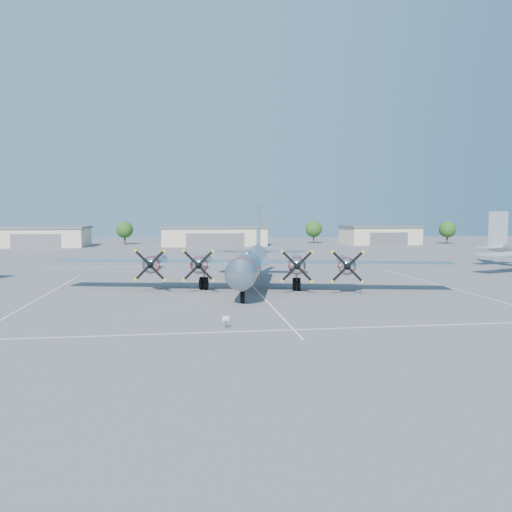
{
  "coord_description": "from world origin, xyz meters",
  "views": [
    {
      "loc": [
        -7.56,
        -56.38,
        8.13
      ],
      "look_at": [
        0.95,
        4.31,
        3.2
      ],
      "focal_mm": 35.0,
      "sensor_mm": 36.0,
      "label": 1
    }
  ],
  "objects": [
    {
      "name": "tree_east",
      "position": [
        30.0,
        88.0,
        4.22
      ],
      "size": [
        4.8,
        4.8,
        6.64
      ],
      "color": "#382619",
      "rests_on": "ground"
    },
    {
      "name": "hangar_center",
      "position": [
        0.0,
        81.96,
        2.71
      ],
      "size": [
        28.6,
        14.6,
        5.4
      ],
      "color": "beige",
      "rests_on": "ground"
    },
    {
      "name": "parking_lines",
      "position": [
        0.0,
        -1.75,
        0.01
      ],
      "size": [
        60.0,
        50.08,
        0.01
      ],
      "color": "silver",
      "rests_on": "ground"
    },
    {
      "name": "tree_west",
      "position": [
        -25.0,
        90.0,
        4.22
      ],
      "size": [
        4.8,
        4.8,
        6.64
      ],
      "color": "#382619",
      "rests_on": "ground"
    },
    {
      "name": "hangar_west",
      "position": [
        -45.0,
        81.96,
        2.71
      ],
      "size": [
        22.6,
        14.6,
        5.4
      ],
      "color": "beige",
      "rests_on": "ground"
    },
    {
      "name": "tree_far_east",
      "position": [
        68.0,
        80.0,
        4.22
      ],
      "size": [
        4.8,
        4.8,
        6.64
      ],
      "color": "#382619",
      "rests_on": "ground"
    },
    {
      "name": "main_bomber_b29",
      "position": [
        -0.28,
        -0.48,
        0.0
      ],
      "size": [
        48.82,
        38.19,
        9.64
      ],
      "primitive_type": null,
      "rotation": [
        0.0,
        0.0,
        -0.21
      ],
      "color": "silver",
      "rests_on": "ground"
    },
    {
      "name": "hangar_east",
      "position": [
        48.0,
        81.96,
        2.71
      ],
      "size": [
        20.6,
        14.6,
        5.4
      ],
      "color": "beige",
      "rests_on": "ground"
    },
    {
      "name": "ground",
      "position": [
        0.0,
        0.0,
        0.0
      ],
      "size": [
        260.0,
        260.0,
        0.0
      ],
      "primitive_type": "plane",
      "color": "#545457",
      "rests_on": "ground"
    },
    {
      "name": "info_placard",
      "position": [
        -4.79,
        -20.89,
        0.65
      ],
      "size": [
        0.48,
        0.1,
        0.92
      ],
      "rotation": [
        0.0,
        0.0,
        0.13
      ],
      "color": "black",
      "rests_on": "ground"
    }
  ]
}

